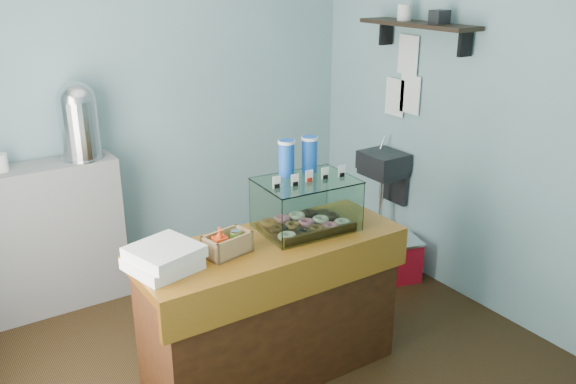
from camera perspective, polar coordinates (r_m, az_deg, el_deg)
ground at (r=4.17m, az=-3.42°, el=-14.67°), size 3.50×3.50×0.00m
room_shell at (r=3.50m, az=-3.70°, el=9.01°), size 3.54×3.04×2.82m
counter at (r=3.74m, az=-1.58°, el=-10.81°), size 1.60×0.60×0.90m
back_shelf at (r=4.74m, az=-21.28°, el=-3.97°), size 1.00×0.32×1.10m
display_case at (r=3.67m, az=1.50°, el=-0.79°), size 0.59×0.45×0.53m
condiment_crate at (r=3.37m, az=-5.78°, el=-4.88°), size 0.27×0.20×0.17m
pastry_boxes at (r=3.26m, az=-11.58°, el=-6.04°), size 0.40×0.40×0.13m
coffee_urn at (r=4.54m, az=-19.03°, el=6.51°), size 0.30×0.30×0.56m
red_cooler at (r=5.02m, az=9.92°, el=-6.22°), size 0.46×0.39×0.34m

